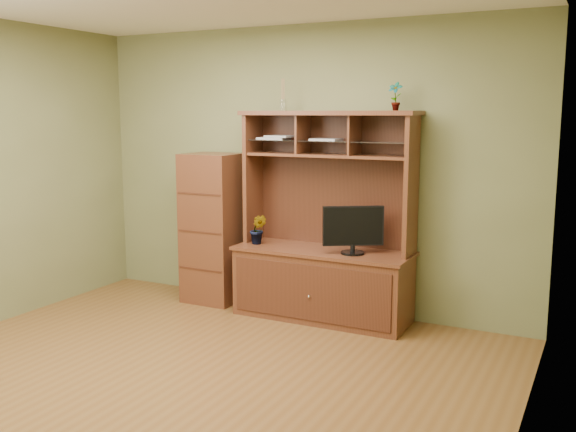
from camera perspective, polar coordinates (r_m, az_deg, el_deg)
The scene contains 8 objects.
room at distance 4.45m, azimuth -9.69°, elevation 2.16°, with size 4.54×4.04×2.74m.
media_hutch at distance 5.92m, azimuth 3.18°, elevation -4.14°, with size 1.66×0.61×1.90m.
monitor at distance 5.65m, azimuth 5.79°, elevation -1.15°, with size 0.48×0.32×0.43m.
orchid_plant at distance 6.07m, azimuth -2.67°, elevation -1.20°, with size 0.16×0.13×0.28m, color #345C1F.
top_plant at distance 5.61m, azimuth 9.52°, elevation 10.47°, with size 0.13×0.09×0.24m, color #266122.
reed_diffuser at distance 6.02m, azimuth -0.44°, elevation 10.43°, with size 0.06×0.06×0.29m.
magazines at distance 5.98m, azimuth 0.39°, elevation 6.94°, with size 0.81×0.22×0.04m.
side_cabinet at distance 6.45m, azimuth -6.65°, elevation -1.07°, with size 0.53×0.48×1.49m.
Camera 1 is at (2.63, -3.55, 1.88)m, focal length 40.00 mm.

